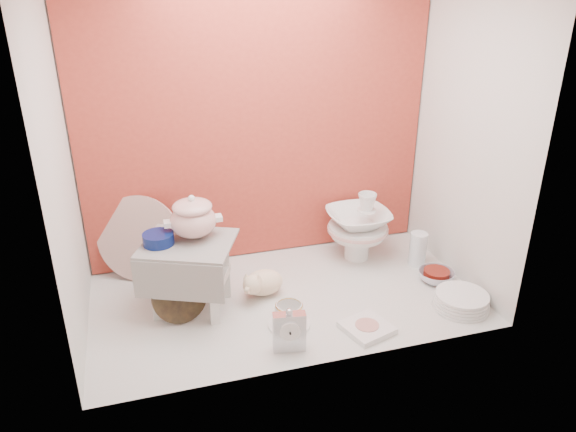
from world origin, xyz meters
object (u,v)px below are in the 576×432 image
at_px(blue_white_vase, 181,253).
at_px(plush_pig, 264,282).
at_px(soup_tureen, 193,216).
at_px(floral_platter, 139,239).
at_px(porcelain_tower, 358,226).
at_px(gold_rim_teacup, 289,314).
at_px(dinner_plate_stack, 461,301).
at_px(step_stool, 191,275).
at_px(mantel_clock, 289,330).
at_px(crystal_bowl, 436,276).

height_order(blue_white_vase, plush_pig, blue_white_vase).
bearing_deg(soup_tureen, floral_platter, 127.98).
distance_m(blue_white_vase, porcelain_tower, 0.94).
relative_size(plush_pig, gold_rim_teacup, 1.87).
relative_size(plush_pig, dinner_plate_stack, 0.91).
bearing_deg(floral_platter, step_stool, -59.46).
height_order(mantel_clock, crystal_bowl, mantel_clock).
bearing_deg(crystal_bowl, mantel_clock, -160.01).
relative_size(blue_white_vase, porcelain_tower, 0.62).
relative_size(gold_rim_teacup, porcelain_tower, 0.34).
distance_m(step_stool, plush_pig, 0.36).
bearing_deg(porcelain_tower, floral_platter, 173.64).
bearing_deg(mantel_clock, crystal_bowl, 29.35).
xyz_separation_m(step_stool, dinner_plate_stack, (1.19, -0.36, -0.13)).
bearing_deg(porcelain_tower, crystal_bowl, -50.15).
height_order(step_stool, dinner_plate_stack, step_stool).
height_order(step_stool, porcelain_tower, porcelain_tower).
relative_size(gold_rim_teacup, crystal_bowl, 0.70).
relative_size(soup_tureen, blue_white_vase, 1.05).
xyz_separation_m(step_stool, gold_rim_teacup, (0.39, -0.27, -0.11)).
bearing_deg(dinner_plate_stack, gold_rim_teacup, 173.63).
relative_size(step_stool, floral_platter, 0.91).
bearing_deg(crystal_bowl, dinner_plate_stack, -92.56).
bearing_deg(floral_platter, plush_pig, -32.24).
height_order(step_stool, mantel_clock, step_stool).
bearing_deg(dinner_plate_stack, mantel_clock, -175.23).
bearing_deg(dinner_plate_stack, crystal_bowl, 87.44).
height_order(floral_platter, dinner_plate_stack, floral_platter).
distance_m(dinner_plate_stack, crystal_bowl, 0.24).
xyz_separation_m(mantel_clock, crystal_bowl, (0.86, 0.31, -0.07)).
bearing_deg(plush_pig, mantel_clock, -107.53).
distance_m(step_stool, crystal_bowl, 1.22).
height_order(soup_tureen, crystal_bowl, soup_tureen).
bearing_deg(floral_platter, crystal_bowl, -18.41).
distance_m(floral_platter, gold_rim_teacup, 0.87).
bearing_deg(step_stool, porcelain_tower, 37.38).
distance_m(soup_tureen, crystal_bowl, 1.25).
height_order(floral_platter, mantel_clock, floral_platter).
distance_m(blue_white_vase, dinner_plate_stack, 1.39).
distance_m(crystal_bowl, porcelain_tower, 0.48).
bearing_deg(porcelain_tower, dinner_plate_stack, -64.77).
xyz_separation_m(floral_platter, blue_white_vase, (0.20, -0.03, -0.10)).
bearing_deg(blue_white_vase, floral_platter, 170.13).
xyz_separation_m(dinner_plate_stack, porcelain_tower, (-0.28, 0.59, 0.15)).
xyz_separation_m(gold_rim_teacup, dinner_plate_stack, (0.81, -0.09, -0.03)).
height_order(floral_platter, crystal_bowl, floral_platter).
distance_m(soup_tureen, plush_pig, 0.48).
distance_m(soup_tureen, floral_platter, 0.46).
bearing_deg(porcelain_tower, step_stool, -166.01).
xyz_separation_m(step_stool, plush_pig, (0.34, 0.01, -0.10)).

